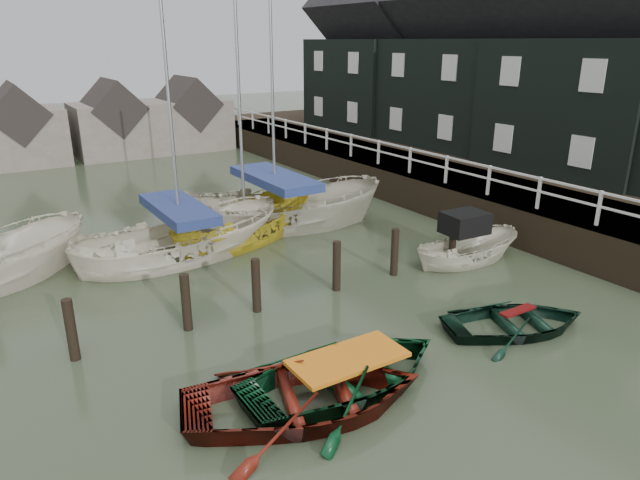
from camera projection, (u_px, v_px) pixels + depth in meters
ground at (367, 350)px, 12.53m from camera, size 120.00×120.00×0.00m
pier at (404, 178)px, 25.05m from camera, size 3.04×32.00×2.70m
land_strip at (490, 179)px, 28.07m from camera, size 14.00×38.00×1.50m
quay_houses at (526, 58)px, 25.12m from camera, size 6.52×28.14×10.01m
mooring_pilings at (260, 292)px, 14.20m from camera, size 13.72×0.22×1.80m
far_sheds at (111, 124)px, 33.08m from camera, size 14.00×4.08×4.39m
rowboat_red at (306, 412)px, 10.43m from camera, size 5.22×4.41×0.92m
rowboat_green at (347, 388)px, 11.16m from camera, size 4.38×3.14×0.91m
rowboat_dkgreen at (515, 330)px, 13.36m from camera, size 4.10×3.52×0.72m
motorboat at (466, 258)px, 17.51m from camera, size 3.83×1.66×2.24m
sailboat_b at (182, 255)px, 17.91m from camera, size 6.96×3.08×11.07m
sailboat_c at (246, 237)px, 19.65m from camera, size 6.74×4.63×9.68m
sailboat_d at (276, 224)px, 20.90m from camera, size 8.33×5.50×11.87m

